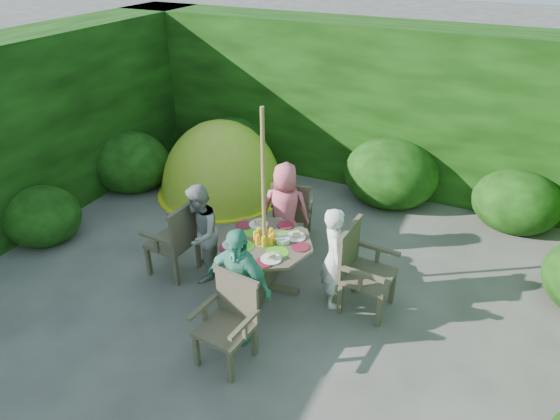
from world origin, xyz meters
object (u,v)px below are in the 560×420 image
at_px(garden_chair_right, 362,268).
at_px(parasol_pole, 264,206).
at_px(garden_chair_back, 292,210).
at_px(child_back, 285,210).
at_px(child_left, 199,234).
at_px(dome_tent, 222,192).
at_px(patio_table, 265,249).
at_px(child_right, 335,257).
at_px(child_front, 238,285).
at_px(garden_chair_left, 177,238).
at_px(garden_chair_front, 229,319).

bearing_deg(garden_chair_right, parasol_pole, 102.76).
relative_size(garden_chair_back, child_back, 0.69).
bearing_deg(child_left, garden_chair_back, 127.86).
bearing_deg(dome_tent, garden_chair_back, -7.83).
relative_size(patio_table, child_right, 1.07).
xyz_separation_m(garden_chair_back, dome_tent, (-1.60, 0.79, -0.46)).
bearing_deg(garden_chair_right, child_back, 66.35).
bearing_deg(garden_chair_back, child_front, 82.85).
xyz_separation_m(garden_chair_left, garden_chair_back, (0.93, 1.27, -0.03)).
xyz_separation_m(patio_table, dome_tent, (-1.76, 1.89, -0.55)).
bearing_deg(child_front, dome_tent, 130.30).
bearing_deg(child_left, garden_chair_right, 74.61).
xyz_separation_m(garden_chair_back, child_front, (0.27, -1.88, 0.18)).
relative_size(child_right, child_back, 0.96).
distance_m(parasol_pole, child_left, 0.94).
xyz_separation_m(child_back, child_front, (0.24, -1.58, 0.02)).
bearing_deg(dome_tent, child_front, -36.47).
height_order(child_front, dome_tent, child_front).
height_order(parasol_pole, garden_chair_front, parasol_pole).
bearing_deg(garden_chair_right, child_right, 105.21).
relative_size(garden_chair_right, garden_chair_left, 1.04).
height_order(patio_table, parasol_pole, parasol_pole).
relative_size(child_right, dome_tent, 0.49).
distance_m(patio_table, child_left, 0.81).
bearing_deg(child_back, garden_chair_left, 27.05).
height_order(patio_table, garden_chair_right, garden_chair_right).
distance_m(child_left, child_front, 1.13).
relative_size(child_front, dome_tent, 0.52).
xyz_separation_m(garden_chair_right, child_left, (-1.87, -0.30, 0.09)).
bearing_deg(child_right, child_left, 71.42).
xyz_separation_m(child_right, child_left, (-1.58, -0.24, 0.01)).
distance_m(garden_chair_back, dome_tent, 1.84).
bearing_deg(garden_chair_left, garden_chair_front, 57.48).
distance_m(garden_chair_right, child_back, 1.35).
bearing_deg(garden_chair_back, garden_chair_left, 38.43).
bearing_deg(child_back, child_left, 35.47).
relative_size(child_right, child_left, 0.99).
relative_size(child_back, dome_tent, 0.51).
bearing_deg(garden_chair_right, child_left, 102.38).
bearing_deg(child_front, garden_chair_right, 50.55).
relative_size(garden_chair_front, child_right, 0.72).
xyz_separation_m(garden_chair_back, garden_chair_front, (0.34, -2.18, 0.00)).
xyz_separation_m(parasol_pole, child_back, (-0.12, 0.79, -0.48)).
xyz_separation_m(garden_chair_back, child_right, (0.95, -0.98, 0.14)).
height_order(garden_chair_front, child_front, child_front).
distance_m(parasol_pole, garden_chair_back, 1.28).
xyz_separation_m(garden_chair_front, child_back, (-0.30, 1.88, 0.16)).
height_order(garden_chair_left, child_back, child_back).
height_order(patio_table, child_front, child_front).
height_order(patio_table, child_back, child_back).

